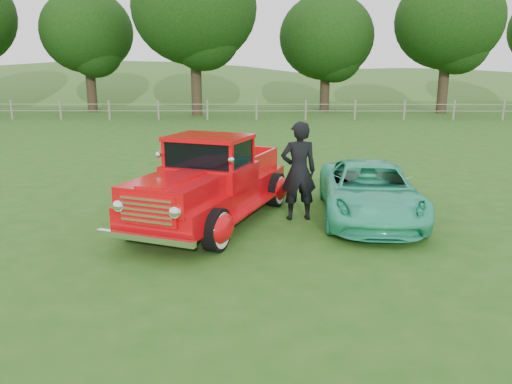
{
  "coord_description": "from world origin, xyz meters",
  "views": [
    {
      "loc": [
        0.25,
        -8.67,
        3.05
      ],
      "look_at": [
        0.16,
        1.2,
        0.6
      ],
      "focal_mm": 35.0,
      "sensor_mm": 36.0,
      "label": 1
    }
  ],
  "objects_px": {
    "tree_mid_west": "(87,32)",
    "man": "(299,171)",
    "tree_near_west": "(194,8)",
    "teal_sedan": "(369,191)",
    "tree_near_east": "(326,37)",
    "tree_mid_east": "(449,21)",
    "red_pickup": "(211,184)"
  },
  "relations": [
    {
      "from": "tree_mid_east",
      "to": "man",
      "type": "bearing_deg",
      "value": -114.98
    },
    {
      "from": "tree_near_east",
      "to": "tree_mid_east",
      "type": "xyz_separation_m",
      "value": [
        8.0,
        -2.0,
        0.93
      ]
    },
    {
      "from": "teal_sedan",
      "to": "tree_mid_east",
      "type": "bearing_deg",
      "value": 71.99
    },
    {
      "from": "tree_mid_west",
      "to": "man",
      "type": "bearing_deg",
      "value": -63.99
    },
    {
      "from": "teal_sedan",
      "to": "man",
      "type": "height_order",
      "value": "man"
    },
    {
      "from": "tree_near_west",
      "to": "tree_near_east",
      "type": "bearing_deg",
      "value": 23.96
    },
    {
      "from": "tree_mid_west",
      "to": "man",
      "type": "height_order",
      "value": "tree_mid_west"
    },
    {
      "from": "tree_mid_west",
      "to": "tree_near_east",
      "type": "xyz_separation_m",
      "value": [
        17.0,
        1.0,
        -0.3
      ]
    },
    {
      "from": "tree_near_west",
      "to": "tree_near_east",
      "type": "height_order",
      "value": "tree_near_west"
    },
    {
      "from": "tree_mid_east",
      "to": "man",
      "type": "height_order",
      "value": "tree_mid_east"
    },
    {
      "from": "tree_mid_west",
      "to": "tree_near_east",
      "type": "height_order",
      "value": "tree_mid_west"
    },
    {
      "from": "red_pickup",
      "to": "man",
      "type": "bearing_deg",
      "value": 26.37
    },
    {
      "from": "tree_mid_east",
      "to": "red_pickup",
      "type": "height_order",
      "value": "tree_mid_east"
    },
    {
      "from": "tree_near_east",
      "to": "red_pickup",
      "type": "bearing_deg",
      "value": -101.64
    },
    {
      "from": "tree_near_east",
      "to": "teal_sedan",
      "type": "distance_m",
      "value": 28.07
    },
    {
      "from": "tree_mid_west",
      "to": "red_pickup",
      "type": "relative_size",
      "value": 1.6
    },
    {
      "from": "red_pickup",
      "to": "tree_near_west",
      "type": "bearing_deg",
      "value": 118.41
    },
    {
      "from": "teal_sedan",
      "to": "tree_mid_west",
      "type": "bearing_deg",
      "value": 122.93
    },
    {
      "from": "tree_near_west",
      "to": "teal_sedan",
      "type": "xyz_separation_m",
      "value": [
        6.52,
        -23.57,
        -6.22
      ]
    },
    {
      "from": "tree_near_west",
      "to": "red_pickup",
      "type": "relative_size",
      "value": 1.97
    },
    {
      "from": "tree_mid_west",
      "to": "tree_mid_east",
      "type": "xyz_separation_m",
      "value": [
        25.0,
        -1.0,
        0.62
      ]
    },
    {
      "from": "man",
      "to": "tree_near_west",
      "type": "bearing_deg",
      "value": -86.49
    },
    {
      "from": "tree_near_west",
      "to": "man",
      "type": "distance_m",
      "value": 24.9
    },
    {
      "from": "tree_mid_east",
      "to": "red_pickup",
      "type": "xyz_separation_m",
      "value": [
        -13.74,
        -25.87,
        -5.38
      ]
    },
    {
      "from": "tree_mid_west",
      "to": "tree_near_west",
      "type": "xyz_separation_m",
      "value": [
        8.0,
        -3.0,
        1.25
      ]
    },
    {
      "from": "tree_mid_west",
      "to": "tree_near_east",
      "type": "distance_m",
      "value": 17.03
    },
    {
      "from": "tree_near_west",
      "to": "teal_sedan",
      "type": "relative_size",
      "value": 2.51
    },
    {
      "from": "tree_mid_east",
      "to": "teal_sedan",
      "type": "relative_size",
      "value": 2.28
    },
    {
      "from": "tree_near_west",
      "to": "red_pickup",
      "type": "xyz_separation_m",
      "value": [
        3.26,
        -23.87,
        -6.0
      ]
    },
    {
      "from": "tree_mid_west",
      "to": "tree_near_west",
      "type": "bearing_deg",
      "value": -20.56
    },
    {
      "from": "tree_mid_west",
      "to": "tree_near_west",
      "type": "height_order",
      "value": "tree_near_west"
    },
    {
      "from": "tree_mid_west",
      "to": "red_pickup",
      "type": "bearing_deg",
      "value": -67.27
    }
  ]
}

